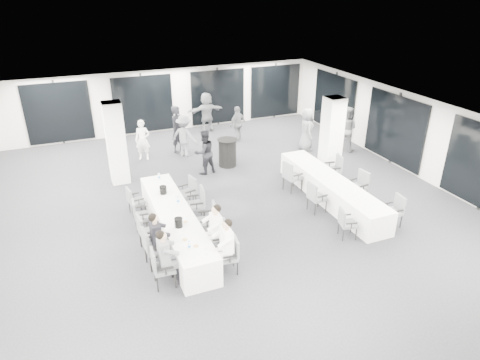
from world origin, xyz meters
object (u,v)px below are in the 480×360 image
object	(u,v)px
cocktail_table	(227,152)
standing_guest_e	(307,127)
banquet_table_side	(330,190)
chair_main_right_near	(231,253)
standing_guest_c	(184,133)
standing_guest_d	(238,122)
ice_bucket_far	(163,190)
chair_main_left_near	(160,266)
standing_guest_g	(142,137)
chair_side_left_mid	(315,196)
standing_guest_a	(178,126)
standing_guest_f	(206,110)
chair_main_right_far	(189,190)
chair_main_right_mid	(209,219)
chair_side_right_far	(335,168)
chair_main_right_fourth	(198,202)
chair_main_left_mid	(146,231)
chair_main_left_fourth	(139,213)
chair_side_left_far	(291,175)
chair_main_left_second	(152,245)
chair_side_right_mid	(360,184)
chair_side_right_near	(395,209)
ice_bucket_near	(179,223)
chair_side_left_near	(346,221)
standing_guest_b	(204,149)
chair_main_left_far	(134,200)
chair_main_right_second	(220,236)
standing_guest_h	(346,126)

from	to	relation	value
cocktail_table	standing_guest_e	size ratio (longest dim) A/B	0.53
banquet_table_side	chair_main_right_near	distance (m)	4.75
banquet_table_side	standing_guest_c	distance (m)	6.29
standing_guest_d	ice_bucket_far	world-z (taller)	standing_guest_d
chair_main_left_near	standing_guest_g	bearing A→B (deg)	175.11
chair_side_left_mid	standing_guest_a	xyz separation A→B (m)	(-2.48, 6.38, 0.54)
standing_guest_f	standing_guest_g	world-z (taller)	standing_guest_f
chair_main_right_far	ice_bucket_far	size ratio (longest dim) A/B	4.03
chair_main_right_mid	standing_guest_f	distance (m)	8.98
standing_guest_d	standing_guest_g	distance (m)	4.17
banquet_table_side	chair_side_left_mid	distance (m)	0.96
chair_side_right_far	standing_guest_c	world-z (taller)	standing_guest_c
chair_main_right_fourth	standing_guest_e	size ratio (longest dim) A/B	0.51
chair_main_left_near	chair_side_right_far	world-z (taller)	chair_side_right_far
standing_guest_c	ice_bucket_far	distance (m)	4.78
chair_main_left_mid	standing_guest_d	size ratio (longest dim) A/B	0.59
chair_main_left_fourth	chair_main_right_near	distance (m)	3.21
chair_main_right_mid	chair_side_left_far	xyz separation A→B (m)	(3.35, 1.64, 0.01)
chair_main_left_near	chair_main_left_second	world-z (taller)	chair_main_left_second
chair_main_right_far	chair_side_right_mid	distance (m)	5.31
chair_side_right_near	standing_guest_a	xyz separation A→B (m)	(-4.14, 7.90, 0.55)
chair_main_left_second	ice_bucket_near	distance (m)	0.87
chair_side_left_near	chair_side_right_near	size ratio (longest dim) A/B	0.94
chair_main_left_second	ice_bucket_far	size ratio (longest dim) A/B	4.45
standing_guest_b	banquet_table_side	bearing A→B (deg)	115.19
chair_main_left_far	standing_guest_g	distance (m)	4.41
chair_main_left_near	chair_main_right_fourth	world-z (taller)	chair_main_right_fourth
chair_side_left_mid	standing_guest_c	size ratio (longest dim) A/B	0.50
chair_main_right_second	chair_main_right_mid	world-z (taller)	chair_main_right_mid
chair_side_right_near	standing_guest_e	world-z (taller)	standing_guest_e
chair_main_left_far	standing_guest_b	bearing A→B (deg)	117.55
chair_main_left_near	chair_side_right_mid	xyz separation A→B (m)	(6.70, 1.76, 0.01)
standing_guest_d	ice_bucket_near	size ratio (longest dim) A/B	7.30
banquet_table_side	chair_side_left_near	xyz separation A→B (m)	(-0.82, -1.98, 0.12)
banquet_table_side	cocktail_table	xyz separation A→B (m)	(-2.00, 3.85, 0.15)
standing_guest_f	chair_side_right_mid	bearing A→B (deg)	101.74
chair_main_left_near	ice_bucket_far	xyz separation A→B (m)	(0.81, 3.08, 0.32)
banquet_table_side	chair_main_right_second	distance (m)	4.45
chair_main_right_mid	chair_main_right_far	distance (m)	1.92
banquet_table_side	chair_main_right_fourth	distance (m)	4.22
chair_side_left_far	chair_side_left_mid	bearing A→B (deg)	-9.55
standing_guest_c	standing_guest_h	size ratio (longest dim) A/B	0.91
chair_main_left_near	standing_guest_c	size ratio (longest dim) A/B	0.51
chair_main_left_near	chair_main_right_mid	distance (m)	2.26
ice_bucket_near	standing_guest_d	bearing A→B (deg)	57.94
standing_guest_f	chair_main_left_second	bearing A→B (deg)	60.83
chair_side_right_near	chair_side_right_mid	xyz separation A→B (m)	(0.01, 1.63, 0.04)
cocktail_table	standing_guest_f	size ratio (longest dim) A/B	0.51
standing_guest_d	ice_bucket_near	distance (m)	8.45
chair_side_left_far	chair_side_left_near	bearing A→B (deg)	-9.48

